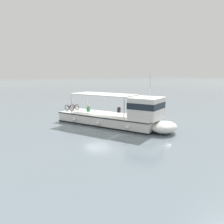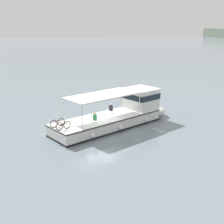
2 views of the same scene
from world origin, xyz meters
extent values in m
plane|color=slate|center=(0.00, 0.00, 0.00)|extent=(400.00, 400.00, 0.00)
cube|color=white|center=(-0.84, 0.74, 0.55)|extent=(8.11, 10.97, 1.10)
ellipsoid|color=white|center=(-3.89, 6.13, 0.55)|extent=(3.65, 3.37, 1.01)
cube|color=black|center=(-0.84, 0.74, 0.10)|extent=(8.14, 10.99, 0.16)
cube|color=#2D2D33|center=(-0.84, 0.74, 1.02)|extent=(8.16, 11.00, 0.10)
cube|color=white|center=(-3.00, 4.57, 2.05)|extent=(3.65, 3.60, 1.90)
cube|color=#19232D|center=(-3.00, 4.57, 2.38)|extent=(3.72, 3.67, 0.56)
cube|color=white|center=(-3.00, 4.57, 3.06)|extent=(3.87, 3.82, 0.12)
cube|color=white|center=(-0.61, 0.35, 3.15)|extent=(5.86, 7.28, 0.10)
cylinder|color=silver|center=(-3.40, 2.51, 2.10)|extent=(0.08, 0.08, 2.00)
cylinder|color=silver|center=(-1.03, 3.85, 2.10)|extent=(0.08, 0.08, 2.00)
cylinder|color=silver|center=(-0.20, -3.15, 2.10)|extent=(0.08, 0.08, 2.00)
cylinder|color=silver|center=(2.17, -1.81, 2.10)|extent=(0.08, 0.08, 2.00)
cylinder|color=silver|center=(-3.15, 4.83, 4.22)|extent=(0.06, 0.06, 2.20)
sphere|color=white|center=(-0.96, 4.58, 0.50)|extent=(0.36, 0.36, 0.36)
sphere|color=white|center=(0.66, 1.70, 0.50)|extent=(0.36, 0.36, 0.36)
sphere|color=white|center=(2.19, -0.99, 0.50)|extent=(0.36, 0.36, 0.36)
torus|color=black|center=(1.02, -3.44, 1.43)|extent=(0.38, 0.60, 0.66)
torus|color=black|center=(1.36, -4.05, 1.43)|extent=(0.38, 0.60, 0.66)
cylinder|color=maroon|center=(1.19, -3.75, 1.55)|extent=(0.40, 0.64, 0.06)
torus|color=black|center=(1.80, -3.00, 1.43)|extent=(0.38, 0.60, 0.66)
torus|color=black|center=(2.14, -3.61, 1.43)|extent=(0.38, 0.60, 0.66)
cylinder|color=maroon|center=(1.97, -3.30, 1.55)|extent=(0.40, 0.64, 0.06)
cube|color=#338C4C|center=(0.71, -0.59, 1.56)|extent=(0.39, 0.35, 0.52)
sphere|color=tan|center=(0.71, -0.59, 1.93)|extent=(0.20, 0.20, 0.20)
cube|color=black|center=(-1.92, 1.30, 1.56)|extent=(0.39, 0.35, 0.52)
sphere|color=beige|center=(-1.92, 1.30, 1.93)|extent=(0.20, 0.20, 0.20)
camera|label=1|loc=(9.43, 21.64, 5.31)|focal=36.61mm
camera|label=2|loc=(24.45, -3.74, 9.13)|focal=47.25mm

